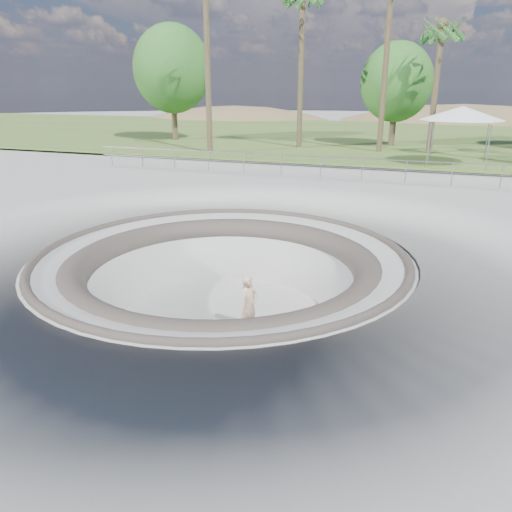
{
  "coord_description": "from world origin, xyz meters",
  "views": [
    {
      "loc": [
        5.31,
        -11.93,
        4.42
      ],
      "look_at": [
        0.82,
        0.49,
        -0.1
      ],
      "focal_mm": 35.0,
      "sensor_mm": 36.0,
      "label": 1
    }
  ],
  "objects": [
    {
      "name": "safety_railing",
      "position": [
        0.0,
        12.0,
        0.69
      ],
      "size": [
        25.0,
        0.06,
        1.03
      ],
      "color": "gray",
      "rests_on": "ground"
    },
    {
      "name": "skate_bowl",
      "position": [
        0.0,
        0.0,
        -1.83
      ],
      "size": [
        14.0,
        14.0,
        4.1
      ],
      "color": "#A4A49F",
      "rests_on": "ground"
    },
    {
      "name": "ground",
      "position": [
        0.0,
        0.0,
        0.0
      ],
      "size": [
        180.0,
        180.0,
        0.0
      ],
      "primitive_type": "plane",
      "color": "#A4A49F",
      "rests_on": "ground"
    },
    {
      "name": "palm_d",
      "position": [
        4.7,
        22.69,
        7.47
      ],
      "size": [
        2.6,
        2.6,
        8.55
      ],
      "color": "brown",
      "rests_on": "ground"
    },
    {
      "name": "skater",
      "position": [
        1.07,
        -0.78,
        -1.02
      ],
      "size": [
        0.54,
        0.67,
        1.61
      ],
      "primitive_type": "imported",
      "rotation": [
        0.0,
        0.0,
        1.27
      ],
      "color": "tan",
      "rests_on": "skateboard"
    },
    {
      "name": "canopy_white",
      "position": [
        6.29,
        18.0,
        3.0
      ],
      "size": [
        6.15,
        6.15,
        3.11
      ],
      "color": "gray",
      "rests_on": "ground"
    },
    {
      "name": "palm_b",
      "position": [
        -4.1,
        23.1,
        9.71
      ],
      "size": [
        2.6,
        2.6,
        10.98
      ],
      "color": "brown",
      "rests_on": "ground"
    },
    {
      "name": "grass_strip",
      "position": [
        0.0,
        34.0,
        0.22
      ],
      "size": [
        180.0,
        36.0,
        0.12
      ],
      "color": "#476227",
      "rests_on": "ground"
    },
    {
      "name": "bushy_tree_mid",
      "position": [
        2.0,
        26.16,
        4.64
      ],
      "size": [
        5.0,
        4.55,
        7.22
      ],
      "color": "brown",
      "rests_on": "ground"
    },
    {
      "name": "distant_hills",
      "position": [
        3.78,
        57.17,
        -7.02
      ],
      "size": [
        103.2,
        45.0,
        28.6
      ],
      "color": "brown",
      "rests_on": "ground"
    },
    {
      "name": "skateboard",
      "position": [
        1.07,
        -0.78,
        -1.84
      ],
      "size": [
        0.77,
        0.24,
        0.08
      ],
      "color": "olive",
      "rests_on": "ground"
    },
    {
      "name": "bushy_tree_left",
      "position": [
        -14.82,
        24.6,
        5.64
      ],
      "size": [
        6.11,
        5.55,
        8.81
      ],
      "color": "brown",
      "rests_on": "ground"
    }
  ]
}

